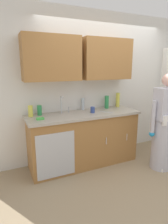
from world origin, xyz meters
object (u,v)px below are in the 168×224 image
sink (66,116)px  bottle_dish_liquid (31,111)px  sponge (40,119)px  bottle_water_short (83,104)px  cup_by_sink (93,110)px  bottle_water_tall (118,100)px  person_at_sink (163,130)px  bottle_cleaner_spray (40,110)px  bottle_soap (107,102)px  knife_on_counter (106,112)px

sink → bottle_dish_liquid: (-0.56, 0.14, 0.11)m
sink → sponge: sink is taller
sponge → bottle_water_short: bearing=21.0°
cup_by_sink → bottle_water_tall: bearing=19.5°
person_at_sink → bottle_water_tall: bearing=108.5°
sink → bottle_water_short: sink is taller
bottle_cleaner_spray → sponge: 0.28m
person_at_sink → bottle_dish_liquid: bearing=157.1°
bottle_dish_liquid → cup_by_sink: bottle_dish_liquid is taller
person_at_sink → bottle_dish_liquid: size_ratio=8.92×
person_at_sink → bottle_water_short: person_at_sink is taller
bottle_cleaner_spray → bottle_water_tall: 1.56m
bottle_cleaner_spray → bottle_dish_liquid: 0.15m
bottle_soap → bottle_dish_liquid: 1.44m
person_at_sink → sponge: person_at_sink is taller
sink → sponge: (-0.46, -0.10, 0.03)m
bottle_water_short → knife_on_counter: 0.46m
bottle_dish_liquid → knife_on_counter: size_ratio=0.76×
bottle_water_short → cup_by_sink: size_ratio=2.13×
person_at_sink → bottle_cleaner_spray: 2.09m
bottle_water_tall → cup_by_sink: size_ratio=2.66×
bottle_soap → bottle_dish_liquid: size_ratio=1.32×
sink → bottle_water_tall: bearing=9.9°
sink → knife_on_counter: size_ratio=2.08×
bottle_water_tall → bottle_water_short: bearing=177.7°
bottle_soap → bottle_dish_liquid: bottle_soap is taller
bottle_water_tall → knife_on_counter: (-0.44, -0.30, -0.14)m
bottle_cleaner_spray → bottle_water_short: bottle_water_short is taller
sink → bottle_dish_liquid: size_ratio=2.75×
bottle_cleaner_spray → cup_by_sink: 0.90m
bottle_water_short → bottle_dish_liquid: size_ratio=1.22×
bottle_water_short → sponge: bearing=-159.0°
person_at_sink → bottle_water_short: bearing=138.1°
sink → knife_on_counter: bearing=-8.1°
bottle_soap → person_at_sink: bearing=-57.2°
bottle_cleaner_spray → cup_by_sink: bearing=-13.4°
bottle_cleaner_spray → knife_on_counter: (1.12, -0.27, -0.08)m
bottle_cleaner_spray → bottle_soap: (1.29, 0.01, 0.04)m
bottle_water_tall → bottle_dish_liquid: 1.71m
sponge → bottle_dish_liquid: bearing=112.9°
bottle_cleaner_spray → knife_on_counter: 1.15m
sink → bottle_soap: size_ratio=2.08×
bottle_dish_liquid → knife_on_counter: bottle_dish_liquid is taller
person_at_sink → bottle_cleaner_spray: (-1.87, 0.88, 0.33)m
bottle_soap → knife_on_counter: bottle_soap is taller
person_at_sink → cup_by_sink: bearing=145.8°
sink → sponge: bearing=-167.6°
sponge → person_at_sink: bearing=-17.8°
sink → bottle_soap: bearing=11.4°
bottle_water_short → cup_by_sink: bearing=-76.9°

